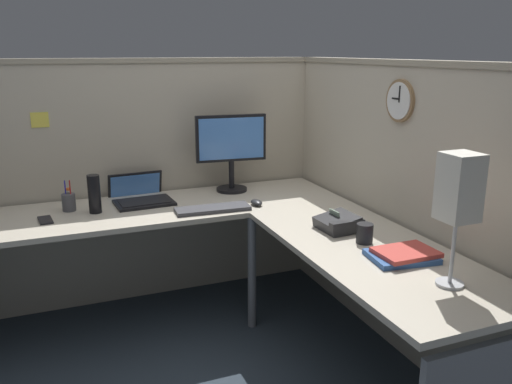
{
  "coord_description": "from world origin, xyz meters",
  "views": [
    {
      "loc": [
        -0.89,
        -2.53,
        1.63
      ],
      "look_at": [
        0.18,
        0.15,
        0.85
      ],
      "focal_mm": 36.93,
      "sensor_mm": 36.0,
      "label": 1
    }
  ],
  "objects_px": {
    "book_stack": "(403,255)",
    "wall_clock": "(401,101)",
    "keyboard": "(213,209)",
    "desk_lamp_paper": "(459,191)",
    "laptop": "(140,196)",
    "computer_mouse": "(256,202)",
    "pen_cup": "(69,202)",
    "coffee_mug": "(365,233)",
    "office_phone": "(338,223)",
    "monitor": "(231,147)",
    "cell_phone": "(45,220)",
    "thermos_flask": "(94,194)"
  },
  "relations": [
    {
      "from": "laptop",
      "to": "computer_mouse",
      "type": "xyz_separation_m",
      "value": [
        0.62,
        -0.37,
        -0.01
      ]
    },
    {
      "from": "monitor",
      "to": "thermos_flask",
      "type": "bearing_deg",
      "value": -169.37
    },
    {
      "from": "keyboard",
      "to": "coffee_mug",
      "type": "bearing_deg",
      "value": -53.03
    },
    {
      "from": "book_stack",
      "to": "computer_mouse",
      "type": "bearing_deg",
      "value": 105.78
    },
    {
      "from": "desk_lamp_paper",
      "to": "keyboard",
      "type": "bearing_deg",
      "value": 113.69
    },
    {
      "from": "laptop",
      "to": "thermos_flask",
      "type": "relative_size",
      "value": 1.82
    },
    {
      "from": "book_stack",
      "to": "wall_clock",
      "type": "height_order",
      "value": "wall_clock"
    },
    {
      "from": "book_stack",
      "to": "wall_clock",
      "type": "bearing_deg",
      "value": 58.64
    },
    {
      "from": "keyboard",
      "to": "desk_lamp_paper",
      "type": "relative_size",
      "value": 0.81
    },
    {
      "from": "keyboard",
      "to": "pen_cup",
      "type": "distance_m",
      "value": 0.83
    },
    {
      "from": "keyboard",
      "to": "office_phone",
      "type": "xyz_separation_m",
      "value": [
        0.5,
        -0.57,
        0.03
      ]
    },
    {
      "from": "keyboard",
      "to": "computer_mouse",
      "type": "height_order",
      "value": "computer_mouse"
    },
    {
      "from": "pen_cup",
      "to": "book_stack",
      "type": "relative_size",
      "value": 0.59
    },
    {
      "from": "office_phone",
      "to": "book_stack",
      "type": "height_order",
      "value": "office_phone"
    },
    {
      "from": "thermos_flask",
      "to": "wall_clock",
      "type": "distance_m",
      "value": 1.75
    },
    {
      "from": "keyboard",
      "to": "wall_clock",
      "type": "relative_size",
      "value": 1.95
    },
    {
      "from": "laptop",
      "to": "coffee_mug",
      "type": "relative_size",
      "value": 4.18
    },
    {
      "from": "laptop",
      "to": "keyboard",
      "type": "xyz_separation_m",
      "value": [
        0.35,
        -0.38,
        -0.01
      ]
    },
    {
      "from": "keyboard",
      "to": "thermos_flask",
      "type": "bearing_deg",
      "value": 164.43
    },
    {
      "from": "monitor",
      "to": "thermos_flask",
      "type": "relative_size",
      "value": 2.27
    },
    {
      "from": "desk_lamp_paper",
      "to": "wall_clock",
      "type": "relative_size",
      "value": 2.41
    },
    {
      "from": "computer_mouse",
      "to": "thermos_flask",
      "type": "distance_m",
      "value": 0.93
    },
    {
      "from": "pen_cup",
      "to": "computer_mouse",
      "type": "bearing_deg",
      "value": -16.12
    },
    {
      "from": "coffee_mug",
      "to": "wall_clock",
      "type": "height_order",
      "value": "wall_clock"
    },
    {
      "from": "pen_cup",
      "to": "office_phone",
      "type": "relative_size",
      "value": 0.84
    },
    {
      "from": "thermos_flask",
      "to": "coffee_mug",
      "type": "xyz_separation_m",
      "value": [
        1.15,
        -0.99,
        -0.06
      ]
    },
    {
      "from": "cell_phone",
      "to": "office_phone",
      "type": "height_order",
      "value": "office_phone"
    },
    {
      "from": "cell_phone",
      "to": "keyboard",
      "type": "bearing_deg",
      "value": -16.31
    },
    {
      "from": "laptop",
      "to": "wall_clock",
      "type": "height_order",
      "value": "wall_clock"
    },
    {
      "from": "office_phone",
      "to": "wall_clock",
      "type": "xyz_separation_m",
      "value": [
        0.36,
        0.04,
        0.61
      ]
    },
    {
      "from": "pen_cup",
      "to": "coffee_mug",
      "type": "height_order",
      "value": "pen_cup"
    },
    {
      "from": "cell_phone",
      "to": "coffee_mug",
      "type": "height_order",
      "value": "coffee_mug"
    },
    {
      "from": "coffee_mug",
      "to": "book_stack",
      "type": "bearing_deg",
      "value": -79.64
    },
    {
      "from": "monitor",
      "to": "thermos_flask",
      "type": "height_order",
      "value": "monitor"
    },
    {
      "from": "cell_phone",
      "to": "pen_cup",
      "type": "bearing_deg",
      "value": 42.33
    },
    {
      "from": "keyboard",
      "to": "thermos_flask",
      "type": "relative_size",
      "value": 1.95
    },
    {
      "from": "laptop",
      "to": "coffee_mug",
      "type": "distance_m",
      "value": 1.45
    },
    {
      "from": "office_phone",
      "to": "monitor",
      "type": "bearing_deg",
      "value": 104.66
    },
    {
      "from": "computer_mouse",
      "to": "office_phone",
      "type": "height_order",
      "value": "office_phone"
    },
    {
      "from": "keyboard",
      "to": "office_phone",
      "type": "height_order",
      "value": "office_phone"
    },
    {
      "from": "pen_cup",
      "to": "desk_lamp_paper",
      "type": "height_order",
      "value": "desk_lamp_paper"
    },
    {
      "from": "laptop",
      "to": "desk_lamp_paper",
      "type": "xyz_separation_m",
      "value": [
        0.92,
        -1.68,
        0.36
      ]
    },
    {
      "from": "computer_mouse",
      "to": "laptop",
      "type": "bearing_deg",
      "value": 149.06
    },
    {
      "from": "laptop",
      "to": "book_stack",
      "type": "distance_m",
      "value": 1.67
    },
    {
      "from": "pen_cup",
      "to": "book_stack",
      "type": "xyz_separation_m",
      "value": [
        1.33,
        -1.32,
        -0.03
      ]
    },
    {
      "from": "pen_cup",
      "to": "coffee_mug",
      "type": "bearing_deg",
      "value": -40.05
    },
    {
      "from": "computer_mouse",
      "to": "coffee_mug",
      "type": "height_order",
      "value": "coffee_mug"
    },
    {
      "from": "desk_lamp_paper",
      "to": "wall_clock",
      "type": "bearing_deg",
      "value": 69.48
    },
    {
      "from": "keyboard",
      "to": "thermos_flask",
      "type": "xyz_separation_m",
      "value": [
        -0.63,
        0.21,
        0.1
      ]
    },
    {
      "from": "book_stack",
      "to": "desk_lamp_paper",
      "type": "relative_size",
      "value": 0.58
    }
  ]
}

